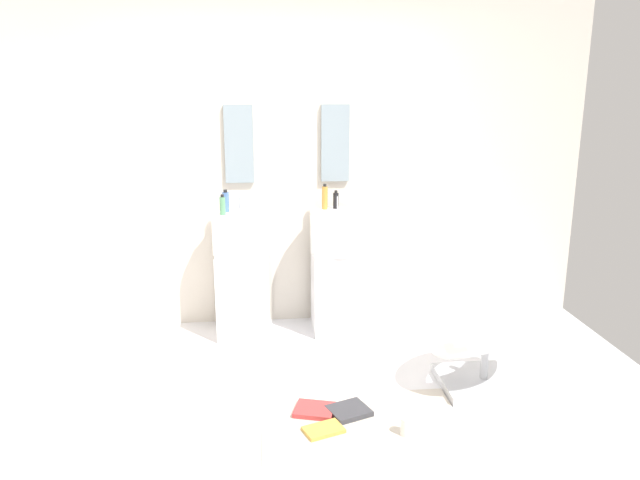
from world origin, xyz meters
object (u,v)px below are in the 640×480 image
at_px(magazine_red, 314,410).
at_px(soap_bottle_amber, 325,197).
at_px(pedestal_sink_left, 242,272).
at_px(magazine_charcoal, 349,411).
at_px(soap_bottle_blue, 226,202).
at_px(pedestal_sink_right, 338,269).
at_px(lounge_chair, 486,337).
at_px(soap_bottle_black, 336,200).
at_px(soap_bottle_green, 223,206).
at_px(coffee_mug, 407,426).
at_px(magazine_ochre, 323,430).

xyz_separation_m(magazine_red, soap_bottle_amber, (0.21, 1.39, 1.03)).
height_order(pedestal_sink_left, magazine_charcoal, pedestal_sink_left).
bearing_deg(magazine_red, soap_bottle_blue, 128.36).
height_order(pedestal_sink_right, lounge_chair, pedestal_sink_right).
relative_size(soap_bottle_blue, soap_bottle_black, 1.19).
bearing_deg(soap_bottle_amber, soap_bottle_blue, -178.38).
height_order(lounge_chair, soap_bottle_green, soap_bottle_green).
bearing_deg(soap_bottle_blue, pedestal_sink_left, -39.01).
xyz_separation_m(pedestal_sink_right, coffee_mug, (0.19, -1.58, -0.44)).
bearing_deg(lounge_chair, soap_bottle_blue, 145.82).
distance_m(magazine_red, coffee_mug, 0.58).
bearing_deg(magazine_ochre, pedestal_sink_right, 59.56).
xyz_separation_m(lounge_chair, coffee_mug, (-0.64, -0.52, -0.29)).
bearing_deg(magazine_red, lounge_chair, 27.82).
xyz_separation_m(magazine_red, soap_bottle_green, (-0.57, 1.26, 1.01)).
relative_size(lounge_chair, magazine_ochre, 5.04).
bearing_deg(soap_bottle_green, magazine_charcoal, -59.11).
bearing_deg(soap_bottle_black, soap_bottle_green, -170.32).
bearing_deg(lounge_chair, pedestal_sink_left, 146.19).
xyz_separation_m(pedestal_sink_left, soap_bottle_green, (-0.13, -0.02, 0.53)).
height_order(lounge_chair, soap_bottle_black, soap_bottle_black).
bearing_deg(soap_bottle_blue, soap_bottle_amber, 1.62).
bearing_deg(magazine_ochre, magazine_red, 78.21).
relative_size(pedestal_sink_left, pedestal_sink_right, 1.00).
height_order(magazine_charcoal, coffee_mug, coffee_mug).
xyz_separation_m(soap_bottle_blue, soap_bottle_green, (-0.02, -0.11, -0.01)).
relative_size(pedestal_sink_right, magazine_charcoal, 4.65).
relative_size(magazine_red, soap_bottle_green, 1.51).
xyz_separation_m(magazine_charcoal, soap_bottle_black, (0.10, 1.44, 1.00)).
bearing_deg(soap_bottle_black, coffee_mug, -83.59).
distance_m(pedestal_sink_right, lounge_chair, 1.34).
distance_m(magazine_ochre, coffee_mug, 0.47).
xyz_separation_m(pedestal_sink_right, soap_bottle_blue, (-0.86, 0.09, 0.54)).
bearing_deg(coffee_mug, magazine_ochre, 170.20).
relative_size(pedestal_sink_right, soap_bottle_amber, 5.37).
height_order(pedestal_sink_left, soap_bottle_amber, soap_bottle_amber).
height_order(coffee_mug, soap_bottle_blue, soap_bottle_blue).
bearing_deg(soap_bottle_amber, pedestal_sink_left, -170.40).
distance_m(pedestal_sink_left, pedestal_sink_right, 0.75).
bearing_deg(pedestal_sink_left, pedestal_sink_right, 0.00).
height_order(lounge_chair, magazine_charcoal, lounge_chair).
xyz_separation_m(magazine_ochre, soap_bottle_blue, (-0.58, 1.58, 1.02)).
distance_m(pedestal_sink_right, magazine_ochre, 1.59).
relative_size(magazine_red, soap_bottle_amber, 1.17).
bearing_deg(pedestal_sink_left, magazine_ochre, -72.47).
relative_size(pedestal_sink_left, lounge_chair, 0.96).
relative_size(pedestal_sink_right, lounge_chair, 0.96).
distance_m(soap_bottle_amber, soap_bottle_black, 0.10).
bearing_deg(soap_bottle_amber, magazine_red, -98.68).
bearing_deg(magazine_red, soap_bottle_black, 94.32).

